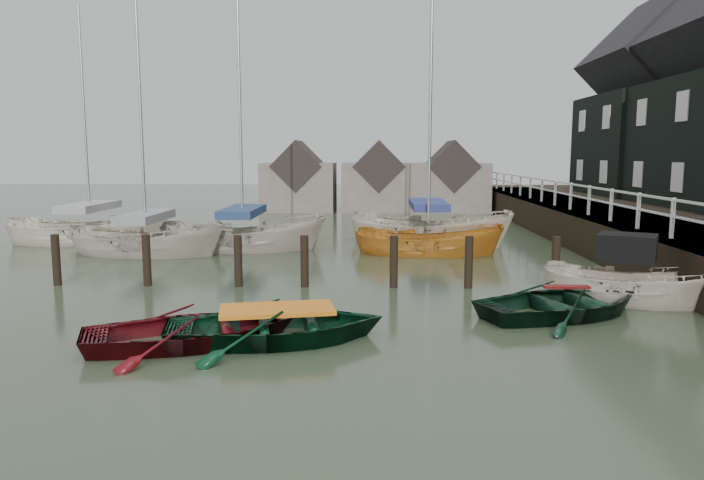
{
  "coord_description": "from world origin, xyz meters",
  "views": [
    {
      "loc": [
        0.62,
        -13.58,
        3.57
      ],
      "look_at": [
        0.11,
        2.16,
        1.4
      ],
      "focal_mm": 32.0,
      "sensor_mm": 36.0,
      "label": 1
    }
  ],
  "objects_px": {
    "rowboat_green": "(277,340)",
    "sailboat_c": "(428,253)",
    "sailboat_e": "(91,241)",
    "motorboat": "(627,298)",
    "rowboat_red": "(193,344)",
    "rowboat_dkgreen": "(565,315)",
    "sailboat_d": "(428,242)",
    "sailboat_a": "(147,253)",
    "sailboat_b": "(243,248)"
  },
  "relations": [
    {
      "from": "rowboat_dkgreen",
      "to": "sailboat_e",
      "type": "distance_m",
      "value": 19.2
    },
    {
      "from": "sailboat_a",
      "to": "sailboat_d",
      "type": "bearing_deg",
      "value": -66.23
    },
    {
      "from": "rowboat_red",
      "to": "sailboat_a",
      "type": "relative_size",
      "value": 0.35
    },
    {
      "from": "sailboat_d",
      "to": "sailboat_e",
      "type": "distance_m",
      "value": 13.61
    },
    {
      "from": "rowboat_dkgreen",
      "to": "sailboat_b",
      "type": "distance_m",
      "value": 13.11
    },
    {
      "from": "motorboat",
      "to": "sailboat_c",
      "type": "bearing_deg",
      "value": 56.52
    },
    {
      "from": "sailboat_a",
      "to": "sailboat_e",
      "type": "relative_size",
      "value": 1.09
    },
    {
      "from": "sailboat_b",
      "to": "sailboat_d",
      "type": "bearing_deg",
      "value": -78.14
    },
    {
      "from": "motorboat",
      "to": "sailboat_e",
      "type": "xyz_separation_m",
      "value": [
        -17.57,
        9.77,
        -0.04
      ]
    },
    {
      "from": "sailboat_c",
      "to": "sailboat_d",
      "type": "bearing_deg",
      "value": 2.24
    },
    {
      "from": "sailboat_c",
      "to": "sailboat_d",
      "type": "distance_m",
      "value": 2.67
    },
    {
      "from": "motorboat",
      "to": "sailboat_b",
      "type": "bearing_deg",
      "value": 80.43
    },
    {
      "from": "rowboat_green",
      "to": "sailboat_a",
      "type": "distance_m",
      "value": 11.95
    },
    {
      "from": "sailboat_a",
      "to": "sailboat_b",
      "type": "xyz_separation_m",
      "value": [
        3.2,
        1.29,
        -0.0
      ]
    },
    {
      "from": "rowboat_red",
      "to": "motorboat",
      "type": "bearing_deg",
      "value": -89.79
    },
    {
      "from": "motorboat",
      "to": "sailboat_c",
      "type": "xyz_separation_m",
      "value": [
        -4.17,
        7.29,
        -0.08
      ]
    },
    {
      "from": "sailboat_b",
      "to": "sailboat_c",
      "type": "height_order",
      "value": "sailboat_b"
    },
    {
      "from": "sailboat_b",
      "to": "sailboat_d",
      "type": "distance_m",
      "value": 7.3
    },
    {
      "from": "sailboat_d",
      "to": "sailboat_e",
      "type": "relative_size",
      "value": 1.2
    },
    {
      "from": "motorboat",
      "to": "sailboat_c",
      "type": "height_order",
      "value": "sailboat_c"
    },
    {
      "from": "rowboat_dkgreen",
      "to": "sailboat_c",
      "type": "distance_m",
      "value": 8.88
    },
    {
      "from": "sailboat_c",
      "to": "sailboat_a",
      "type": "bearing_deg",
      "value": 99.52
    },
    {
      "from": "rowboat_green",
      "to": "sailboat_c",
      "type": "xyz_separation_m",
      "value": [
        3.83,
        10.67,
        0.02
      ]
    },
    {
      "from": "sailboat_b",
      "to": "sailboat_c",
      "type": "relative_size",
      "value": 1.02
    },
    {
      "from": "sailboat_b",
      "to": "sailboat_a",
      "type": "bearing_deg",
      "value": 109.1
    },
    {
      "from": "rowboat_green",
      "to": "motorboat",
      "type": "relative_size",
      "value": 0.97
    },
    {
      "from": "motorboat",
      "to": "rowboat_green",
      "type": "bearing_deg",
      "value": 139.64
    },
    {
      "from": "rowboat_dkgreen",
      "to": "sailboat_b",
      "type": "bearing_deg",
      "value": 21.41
    },
    {
      "from": "sailboat_c",
      "to": "rowboat_dkgreen",
      "type": "bearing_deg",
      "value": -158.2
    },
    {
      "from": "rowboat_red",
      "to": "sailboat_d",
      "type": "distance_m",
      "value": 14.71
    },
    {
      "from": "rowboat_green",
      "to": "sailboat_c",
      "type": "height_order",
      "value": "sailboat_c"
    },
    {
      "from": "motorboat",
      "to": "sailboat_d",
      "type": "xyz_separation_m",
      "value": [
        -3.96,
        9.95,
        -0.04
      ]
    },
    {
      "from": "motorboat",
      "to": "rowboat_red",
      "type": "bearing_deg",
      "value": 137.63
    },
    {
      "from": "rowboat_dkgreen",
      "to": "sailboat_d",
      "type": "distance_m",
      "value": 11.42
    },
    {
      "from": "rowboat_green",
      "to": "sailboat_a",
      "type": "relative_size",
      "value": 0.37
    },
    {
      "from": "rowboat_green",
      "to": "sailboat_d",
      "type": "distance_m",
      "value": 13.93
    },
    {
      "from": "rowboat_green",
      "to": "sailboat_b",
      "type": "relative_size",
      "value": 0.38
    },
    {
      "from": "sailboat_a",
      "to": "rowboat_dkgreen",
      "type": "bearing_deg",
      "value": -116.47
    },
    {
      "from": "motorboat",
      "to": "sailboat_b",
      "type": "xyz_separation_m",
      "value": [
        -11.02,
        8.1,
        -0.04
      ]
    },
    {
      "from": "rowboat_green",
      "to": "sailboat_e",
      "type": "height_order",
      "value": "sailboat_e"
    },
    {
      "from": "rowboat_green",
      "to": "sailboat_e",
      "type": "relative_size",
      "value": 0.4
    },
    {
      "from": "sailboat_e",
      "to": "rowboat_red",
      "type": "bearing_deg",
      "value": -164.27
    },
    {
      "from": "rowboat_dkgreen",
      "to": "motorboat",
      "type": "relative_size",
      "value": 0.95
    },
    {
      "from": "motorboat",
      "to": "rowboat_dkgreen",
      "type": "bearing_deg",
      "value": 151.11
    },
    {
      "from": "rowboat_red",
      "to": "sailboat_b",
      "type": "xyz_separation_m",
      "value": [
        -1.46,
        11.75,
        0.06
      ]
    },
    {
      "from": "sailboat_e",
      "to": "motorboat",
      "type": "bearing_deg",
      "value": -134.16
    },
    {
      "from": "sailboat_b",
      "to": "sailboat_d",
      "type": "height_order",
      "value": "sailboat_d"
    },
    {
      "from": "sailboat_d",
      "to": "rowboat_red",
      "type": "bearing_deg",
      "value": -178.68
    },
    {
      "from": "rowboat_green",
      "to": "sailboat_c",
      "type": "distance_m",
      "value": 11.34
    },
    {
      "from": "rowboat_green",
      "to": "sailboat_b",
      "type": "height_order",
      "value": "sailboat_b"
    }
  ]
}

